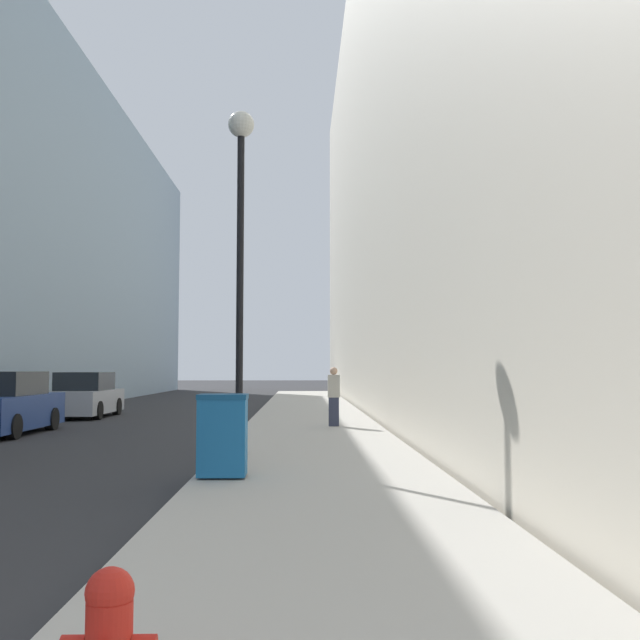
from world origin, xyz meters
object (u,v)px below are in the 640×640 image
parked_sedan_far (85,397)px  fire_hydrant (109,629)px  trash_bin (223,435)px  parked_sedan_near (2,405)px  pedestrian_on_sidewalk (334,396)px  lamppost (240,218)px

parked_sedan_far → fire_hydrant: bearing=-72.9°
trash_bin → parked_sedan_near: bearing=128.6°
fire_hydrant → pedestrian_on_sidewalk: 16.69m
pedestrian_on_sidewalk → trash_bin: bearing=-102.6°
fire_hydrant → parked_sedan_near: 17.18m
parked_sedan_near → pedestrian_on_sidewalk: (8.92, 0.90, 0.20)m
trash_bin → pedestrian_on_sidewalk: 9.67m
fire_hydrant → trash_bin: 7.15m
parked_sedan_near → parked_sedan_far: bearing=88.7°
parked_sedan_far → pedestrian_on_sidewalk: bearing=-33.6°
lamppost → parked_sedan_near: lamppost is taller
trash_bin → lamppost: bearing=89.8°
fire_hydrant → trash_bin: trash_bin is taller
fire_hydrant → trash_bin: bearing=91.8°
parked_sedan_near → parked_sedan_far: parked_sedan_near is taller
fire_hydrant → lamppost: size_ratio=0.10×
lamppost → fire_hydrant: bearing=-88.8°
trash_bin → parked_sedan_far: bearing=113.6°
parked_sedan_near → fire_hydrant: bearing=-65.8°
parked_sedan_near → parked_sedan_far: 6.73m
trash_bin → parked_sedan_far: parked_sedan_far is taller
fire_hydrant → lamppost: bearing=91.2°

